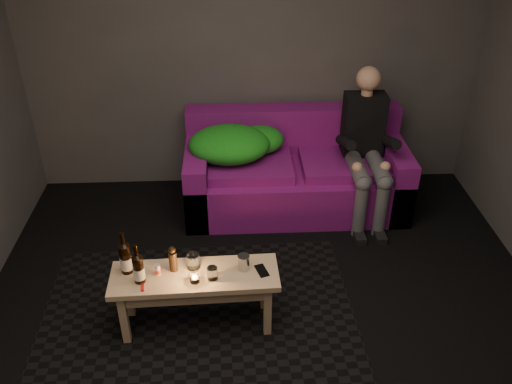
% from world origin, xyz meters
% --- Properties ---
extents(floor, '(4.50, 4.50, 0.00)m').
position_xyz_m(floor, '(0.00, 0.00, 0.00)').
color(floor, black).
rests_on(floor, ground).
extents(room, '(4.50, 4.50, 4.50)m').
position_xyz_m(room, '(0.00, 0.47, 1.64)').
color(room, silver).
rests_on(room, ground).
extents(rug, '(2.20, 1.63, 0.01)m').
position_xyz_m(rug, '(-0.46, 0.39, 0.00)').
color(rug, black).
rests_on(rug, floor).
extents(sofa, '(1.90, 0.86, 0.82)m').
position_xyz_m(sofa, '(0.35, 1.82, 0.30)').
color(sofa, '#7D106A').
rests_on(sofa, floor).
extents(green_blanket, '(0.84, 0.57, 0.29)m').
position_xyz_m(green_blanket, '(-0.18, 1.81, 0.62)').
color(green_blanket, '#187C16').
rests_on(green_blanket, sofa).
extents(person, '(0.34, 0.79, 1.27)m').
position_xyz_m(person, '(0.92, 1.66, 0.66)').
color(person, black).
rests_on(person, sofa).
extents(coffee_table, '(1.09, 0.38, 0.44)m').
position_xyz_m(coffee_table, '(-0.46, 0.34, 0.36)').
color(coffee_table, tan).
rests_on(coffee_table, rug).
extents(beer_bottle_a, '(0.08, 0.08, 0.30)m').
position_xyz_m(beer_bottle_a, '(-0.89, 0.38, 0.55)').
color(beer_bottle_a, black).
rests_on(beer_bottle_a, coffee_table).
extents(beer_bottle_b, '(0.07, 0.07, 0.28)m').
position_xyz_m(beer_bottle_b, '(-0.80, 0.29, 0.54)').
color(beer_bottle_b, black).
rests_on(beer_bottle_b, coffee_table).
extents(salt_shaker, '(0.04, 0.04, 0.08)m').
position_xyz_m(salt_shaker, '(-0.69, 0.35, 0.48)').
color(salt_shaker, silver).
rests_on(salt_shaker, coffee_table).
extents(pepper_mill, '(0.06, 0.06, 0.14)m').
position_xyz_m(pepper_mill, '(-0.60, 0.38, 0.51)').
color(pepper_mill, black).
rests_on(pepper_mill, coffee_table).
extents(tumbler_back, '(0.10, 0.10, 0.10)m').
position_xyz_m(tumbler_back, '(-0.47, 0.41, 0.49)').
color(tumbler_back, white).
rests_on(tumbler_back, coffee_table).
extents(tealight, '(0.06, 0.06, 0.05)m').
position_xyz_m(tealight, '(-0.46, 0.27, 0.46)').
color(tealight, white).
rests_on(tealight, coffee_table).
extents(tumbler_front, '(0.08, 0.08, 0.08)m').
position_xyz_m(tumbler_front, '(-0.35, 0.29, 0.48)').
color(tumbler_front, white).
rests_on(tumbler_front, coffee_table).
extents(steel_cup, '(0.08, 0.08, 0.11)m').
position_xyz_m(steel_cup, '(-0.15, 0.37, 0.49)').
color(steel_cup, '#B0B3B7').
rests_on(steel_cup, coffee_table).
extents(smartphone, '(0.10, 0.14, 0.01)m').
position_xyz_m(smartphone, '(-0.03, 0.35, 0.44)').
color(smartphone, black).
rests_on(smartphone, coffee_table).
extents(red_lighter, '(0.03, 0.07, 0.01)m').
position_xyz_m(red_lighter, '(-0.78, 0.22, 0.45)').
color(red_lighter, '#B6130B').
rests_on(red_lighter, coffee_table).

